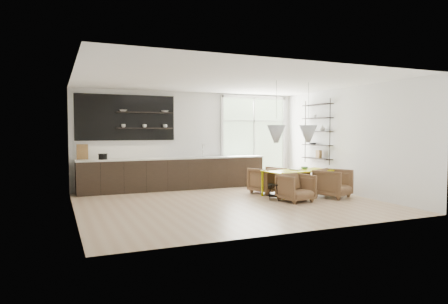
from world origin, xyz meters
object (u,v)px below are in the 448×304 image
Objects in this scene: armchair_back_left at (266,180)px; armchair_front_right at (333,183)px; armchair_back_right at (295,180)px; armchair_front_left at (296,188)px; wire_stool at (274,190)px; dining_table at (298,172)px.

armchair_front_right reaches higher than armchair_back_left.
armchair_front_right reaches higher than armchair_back_right.
wire_stool is (-0.40, 0.36, -0.08)m from armchair_front_left.
armchair_front_left is 0.55m from wire_stool.
armchair_front_left is at bearing 71.63° from armchair_back_right.
armchair_front_left reaches higher than armchair_back_right.
armchair_back_right is 1.41m from armchair_front_right.
wire_stool is (-0.39, -1.07, -0.10)m from armchair_back_left.
armchair_back_left reaches higher than armchair_back_right.
armchair_front_right is (0.25, -1.39, 0.06)m from armchair_back_right.
armchair_front_left is at bearing 160.03° from armchair_front_right.
armchair_back_left is at bearing 82.57° from armchair_front_left.
armchair_back_right is at bearing 73.50° from armchair_front_right.
wire_stool is (-0.97, -0.39, -0.37)m from dining_table.
armchair_front_right reaches higher than dining_table.
armchair_front_right is at bearing -1.37° from armchair_front_left.
armchair_back_right is at bearing 40.09° from wire_stool.
dining_table is at bearing 21.72° from wire_stool.
dining_table is 2.37× the size of armchair_front_right.
dining_table is 0.94m from armchair_front_right.
armchair_front_left is at bearing -42.26° from wire_stool.
dining_table is 2.41× the size of armchair_back_left.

